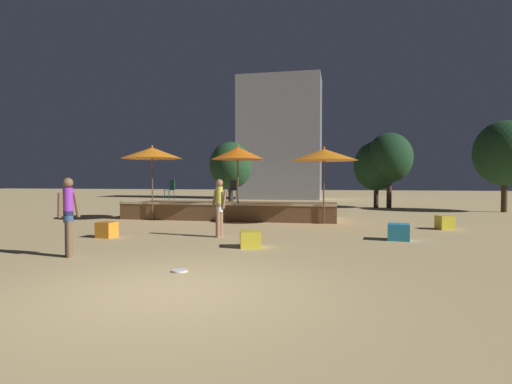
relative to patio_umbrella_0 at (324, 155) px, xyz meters
name	(u,v)px	position (x,y,z in m)	size (l,w,h in m)	color
ground_plane	(170,291)	(-1.89, -9.50, -2.55)	(120.00, 120.00, 0.00)	tan
wooden_deck	(232,210)	(-3.92, 1.55, -2.23)	(8.80, 3.01, 0.72)	brown
patio_umbrella_0	(324,155)	(0.00, 0.00, 0.00)	(2.48, 2.48, 2.85)	brown
patio_umbrella_1	(152,153)	(-6.82, -0.02, 0.15)	(2.43, 2.43, 3.02)	brown
patio_umbrella_2	(238,153)	(-3.36, 0.35, 0.13)	(2.09, 2.09, 3.01)	brown
cube_seat_0	(107,230)	(-5.90, -4.75, -2.34)	(0.50, 0.50, 0.44)	orange
cube_seat_1	(250,239)	(-1.56, -5.56, -2.36)	(0.60, 0.60, 0.39)	yellow
cube_seat_2	(445,222)	(3.97, -0.82, -2.33)	(0.58, 0.58, 0.45)	yellow
cube_seat_3	(398,232)	(2.12, -3.63, -2.33)	(0.62, 0.62, 0.44)	#2D9EDB
person_0	(68,214)	(-5.06, -7.50, -1.65)	(0.38, 0.37, 1.68)	#2D4C7F
person_1	(219,206)	(-2.79, -4.04, -1.67)	(0.49, 0.28, 1.65)	#997051
bistro_chair_0	(171,188)	(-6.93, 2.03, -1.29)	(0.46, 0.47, 0.90)	#1E4C47
bistro_chair_1	(233,188)	(-4.01, 1.95, -1.29)	(0.43, 0.43, 0.90)	#2D3338
frisbee_disc	(180,271)	(-2.23, -8.32, -2.54)	(0.27, 0.27, 0.03)	white
background_tree_0	(389,158)	(3.40, 9.10, 0.33)	(2.61, 2.61, 4.34)	#3D2B1C
background_tree_1	(505,153)	(8.75, 7.31, 0.42)	(2.98, 2.98, 4.62)	#3D2B1C
background_tree_2	(231,166)	(-5.14, 5.84, -0.15)	(2.29, 2.29, 3.68)	#3D2B1C
background_tree_3	(376,166)	(2.73, 9.51, -0.10)	(2.63, 2.63, 3.91)	#3D2B1C
distant_building	(280,138)	(-4.41, 19.22, 2.65)	(6.98, 3.72, 10.40)	gray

